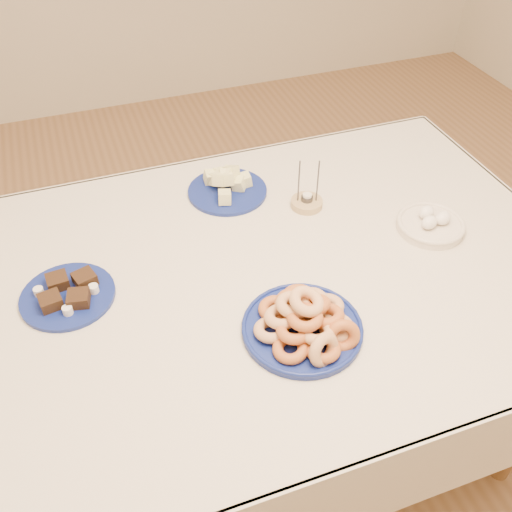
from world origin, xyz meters
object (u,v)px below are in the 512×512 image
at_px(donut_platter, 305,323).
at_px(candle_holder, 307,202).
at_px(brownie_plate, 68,294).
at_px(egg_bowl, 431,224).
at_px(dining_table, 250,302).
at_px(melon_plate, 227,185).

height_order(donut_platter, candle_holder, candle_holder).
bearing_deg(brownie_plate, candle_holder, 11.67).
bearing_deg(brownie_plate, egg_bowl, -4.16).
relative_size(donut_platter, candle_holder, 2.17).
height_order(dining_table, donut_platter, donut_platter).
distance_m(dining_table, egg_bowl, 0.54).
xyz_separation_m(dining_table, donut_platter, (0.05, -0.22, 0.14)).
relative_size(melon_plate, egg_bowl, 1.09).
xyz_separation_m(dining_table, brownie_plate, (-0.44, 0.07, 0.12)).
relative_size(brownie_plate, candle_holder, 1.56).
xyz_separation_m(donut_platter, egg_bowl, (0.47, 0.22, -0.01)).
relative_size(candle_holder, egg_bowl, 0.66).
distance_m(brownie_plate, egg_bowl, 0.96).
bearing_deg(candle_holder, dining_table, -139.99).
xyz_separation_m(candle_holder, egg_bowl, (0.27, -0.21, 0.01)).
bearing_deg(brownie_plate, melon_plate, 30.53).
distance_m(donut_platter, candle_holder, 0.47).
bearing_deg(egg_bowl, melon_plate, 142.58).
xyz_separation_m(donut_platter, melon_plate, (0.00, 0.58, -0.01)).
relative_size(melon_plate, candle_holder, 1.65).
bearing_deg(brownie_plate, donut_platter, -30.76).
xyz_separation_m(melon_plate, egg_bowl, (0.47, -0.36, -0.00)).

